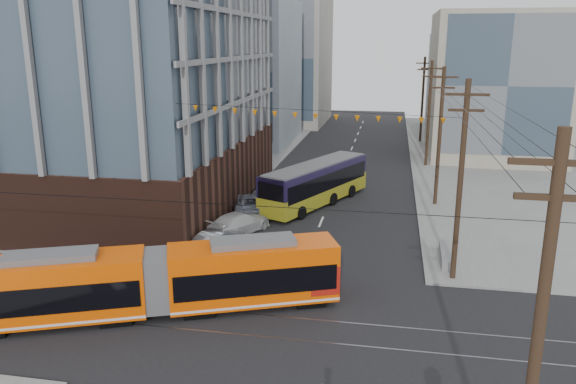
% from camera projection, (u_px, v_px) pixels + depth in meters
% --- Properties ---
extents(ground, '(160.00, 160.00, 0.00)m').
position_uv_depth(ground, '(257.00, 376.00, 22.21)').
color(ground, slate).
extents(office_building, '(30.00, 25.00, 28.60)m').
position_uv_depth(office_building, '(52.00, 22.00, 44.26)').
color(office_building, '#381E16').
rests_on(office_building, ground).
extents(bg_bldg_nw_near, '(18.00, 16.00, 18.00)m').
position_uv_depth(bg_bldg_nw_near, '(223.00, 72.00, 72.28)').
color(bg_bldg_nw_near, '#8C99A5').
rests_on(bg_bldg_nw_near, ground).
extents(bg_bldg_ne_near, '(14.00, 14.00, 16.00)m').
position_uv_depth(bg_bldg_ne_near, '(495.00, 86.00, 62.89)').
color(bg_bldg_ne_near, gray).
rests_on(bg_bldg_ne_near, ground).
extents(bg_bldg_nw_far, '(16.00, 18.00, 20.00)m').
position_uv_depth(bg_bldg_nw_far, '(277.00, 60.00, 90.48)').
color(bg_bldg_nw_far, gray).
rests_on(bg_bldg_nw_far, ground).
extents(bg_bldg_ne_far, '(16.00, 16.00, 14.00)m').
position_uv_depth(bg_bldg_ne_far, '(486.00, 83.00, 81.78)').
color(bg_bldg_ne_far, '#8C99A5').
rests_on(bg_bldg_ne_far, ground).
extents(utility_pole_near, '(0.30, 0.30, 11.00)m').
position_uv_depth(utility_pole_near, '(536.00, 353.00, 13.58)').
color(utility_pole_near, black).
rests_on(utility_pole_near, ground).
extents(utility_pole_far, '(0.30, 0.30, 11.00)m').
position_uv_depth(utility_pole_far, '(422.00, 100.00, 72.46)').
color(utility_pole_far, black).
rests_on(utility_pole_far, ground).
extents(streetcar, '(17.18, 8.97, 3.38)m').
position_uv_depth(streetcar, '(157.00, 281.00, 26.86)').
color(streetcar, '#EC4E02').
rests_on(streetcar, ground).
extents(city_bus, '(7.51, 12.30, 3.48)m').
position_uv_depth(city_bus, '(316.00, 183.00, 45.29)').
color(city_bus, black).
rests_on(city_bus, ground).
extents(parked_car_silver, '(2.80, 4.52, 1.41)m').
position_uv_depth(parked_car_silver, '(218.00, 240.00, 35.30)').
color(parked_car_silver, '#99A1AA').
rests_on(parked_car_silver, ground).
extents(parked_car_white, '(4.10, 5.59, 1.50)m').
position_uv_depth(parked_car_white, '(239.00, 223.00, 38.54)').
color(parked_car_white, beige).
rests_on(parked_car_white, ground).
extents(parked_car_grey, '(3.44, 5.50, 1.42)m').
position_uv_depth(parked_car_grey, '(251.00, 203.00, 43.61)').
color(parked_car_grey, slate).
rests_on(parked_car_grey, ground).
extents(jersey_barrier, '(0.95, 3.79, 0.75)m').
position_uv_depth(jersey_barrier, '(445.00, 256.00, 33.57)').
color(jersey_barrier, gray).
rests_on(jersey_barrier, ground).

